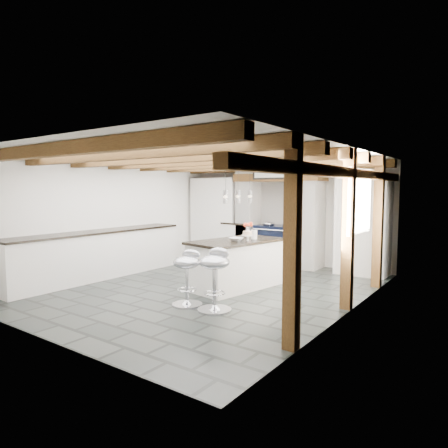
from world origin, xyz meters
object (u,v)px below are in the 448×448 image
Objects in this scene: range_cooker at (278,244)px; bar_stool_near at (215,272)px; kitchen_island at (236,263)px; bar_stool_far at (187,271)px.

bar_stool_near is at bearing -75.70° from range_cooker.
kitchen_island is 1.41m from bar_stool_near.
range_cooker is at bearing 75.32° from bar_stool_far.
range_cooker is 1.11× the size of bar_stool_near.
bar_stool_near is (0.51, -1.31, 0.13)m from kitchen_island.
bar_stool_near is 0.50m from bar_stool_far.
bar_stool_near reaches higher than bar_stool_far.
bar_stool_near is (0.94, -3.67, 0.09)m from range_cooker.
range_cooker is 3.79m from bar_stool_near.
range_cooker is at bearing 92.82° from bar_stool_near.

